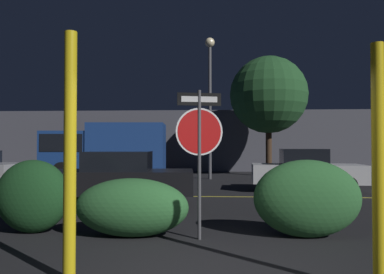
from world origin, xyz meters
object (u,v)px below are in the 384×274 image
at_px(hedge_bush_1, 33,196).
at_px(hedge_bush_2, 132,207).
at_px(street_lamp, 210,86).
at_px(yellow_pole_left, 70,155).
at_px(yellow_pole_right, 378,167).
at_px(passing_car_2, 115,178).
at_px(tree_1, 268,95).
at_px(stop_sign, 199,135).
at_px(delivery_truck, 104,148).
at_px(passing_car_3, 306,170).
at_px(hedge_bush_3, 307,198).

height_order(hedge_bush_1, hedge_bush_2, hedge_bush_1).
bearing_deg(hedge_bush_1, street_lamp, 74.29).
distance_m(yellow_pole_left, yellow_pole_right, 3.52).
distance_m(yellow_pole_left, hedge_bush_1, 3.00).
distance_m(hedge_bush_2, passing_car_2, 3.89).
height_order(yellow_pole_right, passing_car_2, yellow_pole_right).
bearing_deg(street_lamp, tree_1, 32.43).
bearing_deg(yellow_pole_right, street_lamp, 98.04).
height_order(hedge_bush_1, tree_1, tree_1).
xyz_separation_m(stop_sign, delivery_truck, (-5.28, 12.17, -0.29)).
bearing_deg(stop_sign, hedge_bush_1, 161.86).
bearing_deg(delivery_truck, passing_car_3, -123.69).
bearing_deg(yellow_pole_left, passing_car_3, 61.25).
distance_m(hedge_bush_1, delivery_truck, 12.08).
distance_m(hedge_bush_1, tree_1, 15.15).
xyz_separation_m(passing_car_2, delivery_truck, (-2.78, 8.37, 0.78)).
distance_m(hedge_bush_1, passing_car_2, 3.53).
bearing_deg(street_lamp, yellow_pole_right, -81.96).
xyz_separation_m(passing_car_2, street_lamp, (2.58, 7.85, 3.80)).
relative_size(stop_sign, street_lamp, 0.37).
relative_size(yellow_pole_right, delivery_truck, 0.45).
distance_m(hedge_bush_2, passing_car_3, 8.40).
height_order(yellow_pole_left, yellow_pole_right, yellow_pole_left).
height_order(yellow_pole_left, tree_1, tree_1).
height_order(hedge_bush_2, passing_car_2, passing_car_2).
bearing_deg(hedge_bush_3, street_lamp, 99.00).
xyz_separation_m(yellow_pole_right, delivery_truck, (-7.32, 14.42, 0.13)).
height_order(yellow_pole_right, delivery_truck, yellow_pole_right).
xyz_separation_m(stop_sign, passing_car_2, (-2.49, 3.79, -1.07)).
height_order(passing_car_2, street_lamp, street_lamp).
xyz_separation_m(stop_sign, tree_1, (3.19, 13.62, 2.52)).
bearing_deg(yellow_pole_left, hedge_bush_1, 124.32).
relative_size(stop_sign, hedge_bush_1, 1.87).
relative_size(yellow_pole_left, hedge_bush_3, 1.59).
height_order(stop_sign, yellow_pole_left, yellow_pole_left).
distance_m(hedge_bush_1, hedge_bush_2, 1.91).
relative_size(hedge_bush_1, tree_1, 0.22).
bearing_deg(passing_car_2, yellow_pole_left, -174.21).
bearing_deg(stop_sign, passing_car_2, 111.02).
relative_size(stop_sign, delivery_truck, 0.42).
bearing_deg(street_lamp, hedge_bush_3, -81.00).
bearing_deg(passing_car_3, hedge_bush_1, -40.64).
bearing_deg(yellow_pole_left, passing_car_2, 99.87).
height_order(stop_sign, street_lamp, street_lamp).
bearing_deg(delivery_truck, yellow_pole_right, -156.70).
xyz_separation_m(yellow_pole_left, passing_car_2, (-1.02, 5.86, -0.77)).
bearing_deg(yellow_pole_right, tree_1, 85.87).
xyz_separation_m(passing_car_3, tree_1, (-0.35, 6.55, 3.58)).
bearing_deg(hedge_bush_3, yellow_pole_left, -145.44).
bearing_deg(tree_1, street_lamp, -147.57).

